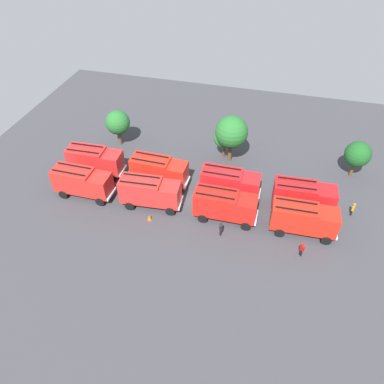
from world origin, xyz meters
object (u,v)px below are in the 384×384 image
at_px(fire_truck_4, 95,160).
at_px(fire_truck_5, 159,170).
at_px(firefighter_2, 302,249).
at_px(firefighter_3, 105,158).
at_px(tree_3, 358,154).
at_px(fire_truck_0, 82,181).
at_px(tree_2, 232,132).
at_px(traffic_cone_1, 259,187).
at_px(fire_truck_2, 225,205).
at_px(fire_truck_1, 150,191).
at_px(firefighter_1, 289,182).
at_px(firefighter_4, 353,209).
at_px(fire_truck_6, 230,183).
at_px(firefighter_0, 221,229).
at_px(tree_0, 118,123).
at_px(traffic_cone_0, 149,217).
at_px(fire_truck_3, 304,218).
at_px(fire_truck_7, 304,195).
at_px(tree_1, 225,138).

height_order(fire_truck_4, fire_truck_5, same).
distance_m(firefighter_2, firefighter_3, 28.01).
height_order(firefighter_3, tree_3, tree_3).
relative_size(fire_truck_0, fire_truck_5, 0.99).
xyz_separation_m(fire_truck_0, fire_truck_4, (-0.46, 4.39, 0.00)).
height_order(tree_2, traffic_cone_1, tree_2).
distance_m(fire_truck_2, firefighter_3, 18.67).
relative_size(fire_truck_1, firefighter_1, 4.29).
relative_size(fire_truck_1, firefighter_4, 4.31).
distance_m(fire_truck_6, firefighter_2, 11.50).
height_order(fire_truck_1, firefighter_0, fire_truck_1).
height_order(tree_0, traffic_cone_0, tree_0).
distance_m(firefighter_1, tree_0, 24.76).
distance_m(fire_truck_0, fire_truck_3, 25.99).
relative_size(traffic_cone_0, traffic_cone_1, 0.99).
relative_size(firefighter_4, tree_0, 0.32).
distance_m(fire_truck_1, tree_2, 13.72).
distance_m(firefighter_2, tree_3, 16.50).
bearing_deg(fire_truck_2, firefighter_4, 16.10).
height_order(fire_truck_3, fire_truck_5, same).
relative_size(firefighter_4, traffic_cone_0, 2.39).
height_order(fire_truck_6, traffic_cone_1, fire_truck_6).
bearing_deg(firefighter_0, firefighter_3, 134.83).
bearing_deg(tree_2, firefighter_4, -23.99).
bearing_deg(firefighter_1, fire_truck_7, 44.33).
xyz_separation_m(firefighter_2, traffic_cone_1, (-5.43, 9.33, -0.61)).
bearing_deg(tree_3, firefighter_0, -134.96).
xyz_separation_m(fire_truck_6, tree_1, (-2.20, 8.00, 0.98)).
xyz_separation_m(firefighter_3, traffic_cone_1, (20.95, -0.07, -0.68)).
xyz_separation_m(fire_truck_5, firefighter_3, (-8.47, 2.03, -1.11)).
bearing_deg(firefighter_0, fire_truck_3, -1.28).
bearing_deg(fire_truck_5, tree_1, 50.38).
bearing_deg(fire_truck_3, firefighter_4, 34.84).
bearing_deg(traffic_cone_1, fire_truck_6, -148.14).
bearing_deg(tree_0, fire_truck_0, -89.35).
height_order(fire_truck_2, fire_truck_3, same).
bearing_deg(fire_truck_6, traffic_cone_1, 31.57).
distance_m(fire_truck_7, firefighter_2, 7.20).
distance_m(fire_truck_4, firefighter_3, 2.37).
bearing_deg(firefighter_0, fire_truck_0, 153.68).
xyz_separation_m(fire_truck_6, tree_3, (14.78, 8.05, 1.27)).
bearing_deg(fire_truck_0, fire_truck_6, 14.35).
relative_size(tree_0, tree_3, 1.05).
height_order(fire_truck_4, traffic_cone_0, fire_truck_4).
distance_m(fire_truck_1, tree_0, 14.15).
distance_m(fire_truck_6, traffic_cone_0, 10.39).
distance_m(fire_truck_2, fire_truck_5, 10.00).
height_order(fire_truck_3, fire_truck_6, same).
xyz_separation_m(firefighter_3, tree_3, (32.26, 5.82, 2.38)).
distance_m(firefighter_1, tree_1, 10.49).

